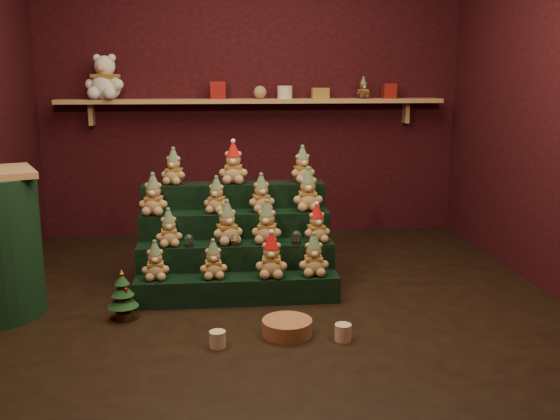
{
  "coord_description": "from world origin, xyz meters",
  "views": [
    {
      "loc": [
        -0.33,
        -4.06,
        1.53
      ],
      "look_at": [
        0.1,
        0.25,
        0.6
      ],
      "focal_mm": 40.0,
      "sensor_mm": 36.0,
      "label": 1
    }
  ],
  "objects": [
    {
      "name": "ground",
      "position": [
        0.0,
        0.0,
        0.0
      ],
      "size": [
        4.0,
        4.0,
        0.0
      ],
      "primitive_type": "plane",
      "color": "black",
      "rests_on": "ground"
    },
    {
      "name": "back_wall",
      "position": [
        0.0,
        2.05,
        1.4
      ],
      "size": [
        4.0,
        0.1,
        2.8
      ],
      "primitive_type": "cube",
      "color": "black",
      "rests_on": "ground"
    },
    {
      "name": "front_wall",
      "position": [
        0.0,
        -2.05,
        1.4
      ],
      "size": [
        4.0,
        0.1,
        2.8
      ],
      "primitive_type": "cube",
      "color": "black",
      "rests_on": "ground"
    },
    {
      "name": "back_shelf",
      "position": [
        0.0,
        1.87,
        1.29
      ],
      "size": [
        3.6,
        0.26,
        0.24
      ],
      "color": "tan",
      "rests_on": "ground"
    },
    {
      "name": "riser_tier_front",
      "position": [
        -0.22,
        0.04,
        0.09
      ],
      "size": [
        1.4,
        0.22,
        0.18
      ],
      "primitive_type": "cube",
      "color": "black",
      "rests_on": "ground"
    },
    {
      "name": "riser_tier_midfront",
      "position": [
        -0.22,
        0.26,
        0.18
      ],
      "size": [
        1.4,
        0.22,
        0.36
      ],
      "primitive_type": "cube",
      "color": "black",
      "rests_on": "ground"
    },
    {
      "name": "riser_tier_midback",
      "position": [
        -0.22,
        0.48,
        0.27
      ],
      "size": [
        1.4,
        0.22,
        0.54
      ],
      "primitive_type": "cube",
      "color": "black",
      "rests_on": "ground"
    },
    {
      "name": "riser_tier_back",
      "position": [
        -0.22,
        0.7,
        0.36
      ],
      "size": [
        1.4,
        0.22,
        0.72
      ],
      "primitive_type": "cube",
      "color": "black",
      "rests_on": "ground"
    },
    {
      "name": "teddy_0",
      "position": [
        -0.77,
        0.05,
        0.31
      ],
      "size": [
        0.19,
        0.18,
        0.26
      ],
      "primitive_type": null,
      "rotation": [
        0.0,
        0.0,
        0.05
      ],
      "color": "tan",
      "rests_on": "riser_tier_front"
    },
    {
      "name": "teddy_1",
      "position": [
        -0.38,
        0.04,
        0.31
      ],
      "size": [
        0.2,
        0.18,
        0.26
      ],
      "primitive_type": null,
      "rotation": [
        0.0,
        0.0,
        0.08
      ],
      "color": "tan",
      "rests_on": "riser_tier_front"
    },
    {
      "name": "teddy_2",
      "position": [
        0.01,
        0.02,
        0.33
      ],
      "size": [
        0.24,
        0.22,
        0.3
      ],
      "primitive_type": null,
      "rotation": [
        0.0,
        0.0,
        -0.11
      ],
      "color": "tan",
      "rests_on": "riser_tier_front"
    },
    {
      "name": "teddy_3",
      "position": [
        0.31,
        0.03,
        0.32
      ],
      "size": [
        0.21,
        0.19,
        0.29
      ],
      "primitive_type": null,
      "rotation": [
        0.0,
        0.0,
        -0.01
      ],
      "color": "tan",
      "rests_on": "riser_tier_front"
    },
    {
      "name": "teddy_4",
      "position": [
        -0.69,
        0.24,
        0.49
      ],
      "size": [
        0.2,
        0.19,
        0.26
      ],
      "primitive_type": null,
      "rotation": [
        0.0,
        0.0,
        0.12
      ],
      "color": "tan",
      "rests_on": "riser_tier_midfront"
    },
    {
      "name": "teddy_5",
      "position": [
        -0.28,
        0.26,
        0.51
      ],
      "size": [
        0.27,
        0.26,
        0.3
      ],
      "primitive_type": null,
      "rotation": [
        0.0,
        0.0,
        0.34
      ],
      "color": "tan",
      "rests_on": "riser_tier_midfront"
    },
    {
      "name": "teddy_6",
      "position": [
        0.0,
        0.25,
        0.51
      ],
      "size": [
        0.26,
        0.24,
        0.3
      ],
      "primitive_type": null,
      "rotation": [
        0.0,
        0.0,
        -0.26
      ],
      "color": "tan",
      "rests_on": "riser_tier_midfront"
    },
    {
      "name": "teddy_7",
      "position": [
        0.36,
        0.24,
        0.49
      ],
      "size": [
        0.22,
        0.21,
        0.27
      ],
      "primitive_type": null,
      "rotation": [
        0.0,
        0.0,
        0.2
      ],
      "color": "tan",
      "rests_on": "riser_tier_midfront"
    },
    {
      "name": "teddy_8",
      "position": [
        -0.81,
        0.46,
        0.69
      ],
      "size": [
        0.23,
        0.21,
        0.29
      ],
      "primitive_type": null,
      "rotation": [
        0.0,
        0.0,
        -0.12
      ],
      "color": "tan",
      "rests_on": "riser_tier_midback"
    },
    {
      "name": "teddy_9",
      "position": [
        -0.35,
        0.48,
        0.67
      ],
      "size": [
        0.23,
        0.22,
        0.26
      ],
      "primitive_type": null,
      "rotation": [
        0.0,
        0.0,
        -0.34
      ],
      "color": "tan",
      "rests_on": "riser_tier_midback"
    },
    {
      "name": "teddy_10",
      "position": [
        -0.02,
        0.49,
        0.68
      ],
      "size": [
        0.23,
        0.21,
        0.27
      ],
      "primitive_type": null,
      "rotation": [
        0.0,
        0.0,
        0.19
      ],
      "color": "tan",
      "rests_on": "riser_tier_midback"
    },
    {
      "name": "teddy_11",
      "position": [
        0.33,
        0.49,
        0.7
      ],
      "size": [
        0.23,
        0.21,
        0.31
      ],
      "primitive_type": null,
      "rotation": [
        0.0,
        0.0,
        -0.02
      ],
      "color": "tan",
      "rests_on": "riser_tier_midback"
    },
    {
      "name": "teddy_12",
      "position": [
        -0.67,
        0.71,
        0.85
      ],
      "size": [
        0.24,
        0.22,
        0.27
      ],
      "primitive_type": null,
      "rotation": [
        0.0,
        0.0,
        -0.33
      ],
      "color": "tan",
      "rests_on": "riser_tier_back"
    },
    {
      "name": "teddy_13",
      "position": [
        -0.22,
        0.7,
        0.87
      ],
      "size": [
        0.24,
        0.22,
        0.31
      ],
      "primitive_type": null,
      "rotation": [
        0.0,
        0.0,
        -0.1
      ],
      "color": "tan",
      "rests_on": "riser_tier_back"
    },
    {
      "name": "teddy_14",
      "position": [
        0.32,
        0.71,
        0.86
      ],
      "size": [
        0.23,
        0.22,
        0.27
      ],
      "primitive_type": null,
      "rotation": [
        0.0,
        0.0,
        0.26
      ],
      "color": "tan",
      "rests_on": "riser_tier_back"
    },
    {
      "name": "snow_globe_a",
      "position": [
        -0.55,
        0.2,
        0.4
      ],
      "size": [
        0.06,
        0.06,
        0.09
      ],
      "color": "black",
      "rests_on": "riser_tier_midfront"
    },
    {
      "name": "snow_globe_b",
      "position": [
        -0.23,
        0.2,
        0.4
      ],
      "size": [
        0.06,
        0.06,
        0.08
      ],
      "color": "black",
      "rests_on": "riser_tier_midfront"
    },
    {
      "name": "snow_globe_c",
      "position": [
        0.21,
        0.2,
        0.41
      ],
      "size": [
        0.07,
        0.07,
        0.1
      ],
      "color": "black",
      "rests_on": "riser_tier_midfront"
    },
    {
      "name": "mini_christmas_tree",
      "position": [
        -0.96,
        -0.21,
        0.16
      ],
      "size": [
        0.2,
        0.2,
        0.33
      ],
      "rotation": [
        0.0,
        0.0,
        -0.37
      ],
      "color": "#402B17",
      "rests_on": "ground"
    },
    {
      "name": "mug_left",
      "position": [
        -0.36,
        -0.69,
        0.05
      ],
      "size": [
        0.1,
        0.1,
        0.1
      ],
      "primitive_type": "cylinder",
      "color": "beige",
      "rests_on": "ground"
    },
    {
      "name": "mug_right",
      "position": [
        0.38,
        -0.67,
        0.05
      ],
      "size": [
        0.1,
        0.1,
        0.1
      ],
      "primitive_type": "cylinder",
      "color": "beige",
      "rests_on": "ground"
    },
    {
      "name": "wicker_basket",
      "position": [
        0.06,
        -0.56,
        0.05
      ],
      "size": [
        0.4,
        0.4,
        0.09
      ],
      "primitive_type": "cylinder",
      "rotation": [
        0.0,
        0.0,
        -0.43
      ],
      "color": "#98633D",
      "rests_on": "ground"
    },
    {
      "name": "white_bear",
      "position": [
        -1.34,
        1.84,
        1.57
      ],
      "size": [
        0.43,
        0.41,
        0.51
      ],
      "primitive_type": null,
      "rotation": [
        0.0,
        0.0,
        -0.25
      ],
      "color": "white",
      "rests_on": "back_shelf"
    },
    {
      "name": "brown_bear",
      "position": [
        1.05,
        1.84,
        1.42
      ],
      "size": [
        0.16,
        0.15,
        0.19
      ],
      "primitive_type": null,
      "rotation": [
        0.0,
        0.0,
        0.19
      ],
      "color": "#452C17",
      "rests_on": "back_shelf"
    },
    {
      "name": "gift_tin_red_a",
      "position": [
        -0.32,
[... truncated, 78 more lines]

